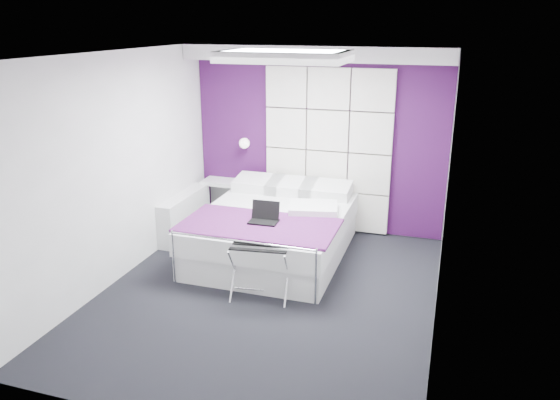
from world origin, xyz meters
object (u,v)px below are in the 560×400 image
at_px(wall_lamp, 245,143).
at_px(laptop, 265,217).
at_px(radiator, 185,215).
at_px(nightstand, 220,182).
at_px(bed, 274,231).
at_px(luggage_rack, 261,270).

height_order(wall_lamp, laptop, wall_lamp).
height_order(radiator, nightstand, nightstand).
height_order(radiator, bed, bed).
distance_m(wall_lamp, laptop, 1.77).
bearing_deg(radiator, wall_lamp, 49.90).
distance_m(bed, luggage_rack, 1.12).
distance_m(bed, nightstand, 1.56).
height_order(wall_lamp, radiator, wall_lamp).
xyz_separation_m(radiator, bed, (1.42, -0.27, 0.03)).
relative_size(wall_lamp, laptop, 0.44).
height_order(bed, luggage_rack, bed).
height_order(nightstand, luggage_rack, nightstand).
bearing_deg(bed, luggage_rack, -78.95).
relative_size(radiator, bed, 0.54).
xyz_separation_m(luggage_rack, laptop, (-0.18, 0.65, 0.38)).
bearing_deg(laptop, nightstand, 127.84).
relative_size(radiator, nightstand, 2.41).
xyz_separation_m(radiator, laptop, (1.45, -0.72, 0.39)).
bearing_deg(laptop, radiator, 151.33).
bearing_deg(bed, wall_lamp, 127.15).
relative_size(radiator, luggage_rack, 1.93).
xyz_separation_m(radiator, luggage_rack, (1.63, -1.37, 0.01)).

